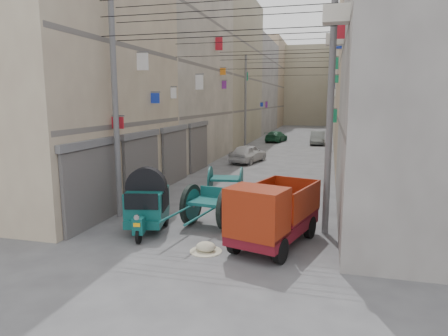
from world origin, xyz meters
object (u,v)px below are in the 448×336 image
(mini_truck, at_px, (269,218))
(horse, at_px, (276,206))
(distant_car_grey, at_px, (318,138))
(distant_car_white, at_px, (248,153))
(distant_car_green, at_px, (276,136))
(second_cart, at_px, (226,180))
(feed_sack, at_px, (206,247))
(auto_rickshaw, at_px, (147,203))
(tonga_cart, at_px, (208,206))

(mini_truck, relative_size, horse, 2.04)
(horse, bearing_deg, distant_car_grey, -92.94)
(distant_car_white, relative_size, distant_car_green, 0.97)
(second_cart, distance_m, distant_car_white, 9.60)
(mini_truck, height_order, feed_sack, mini_truck)
(feed_sack, bearing_deg, horse, 56.54)
(distant_car_white, bearing_deg, auto_rickshaw, 103.15)
(mini_truck, bearing_deg, distant_car_green, 113.16)
(second_cart, height_order, distant_car_green, second_cart)
(distant_car_green, bearing_deg, feed_sack, 104.14)
(second_cart, height_order, distant_car_grey, second_cart)
(distant_car_green, bearing_deg, mini_truck, 107.40)
(tonga_cart, bearing_deg, distant_car_grey, 92.56)
(horse, distance_m, distant_car_grey, 26.42)
(tonga_cart, bearing_deg, mini_truck, -26.04)
(mini_truck, distance_m, distant_car_green, 29.83)
(mini_truck, xyz_separation_m, horse, (-0.04, 1.85, -0.15))
(mini_truck, relative_size, feed_sack, 6.63)
(horse, relative_size, distant_car_white, 0.50)
(distant_car_white, bearing_deg, feed_sack, 111.49)
(auto_rickshaw, bearing_deg, feed_sack, -40.05)
(auto_rickshaw, xyz_separation_m, mini_truck, (4.00, -0.61, -0.01))
(auto_rickshaw, height_order, horse, auto_rickshaw)
(feed_sack, height_order, distant_car_grey, distant_car_grey)
(tonga_cart, height_order, distant_car_green, tonga_cart)
(mini_truck, relative_size, distant_car_grey, 0.98)
(tonga_cart, bearing_deg, feed_sack, -66.44)
(tonga_cart, distance_m, second_cart, 4.49)
(distant_car_green, bearing_deg, distant_car_white, 100.10)
(second_cart, relative_size, horse, 0.88)
(feed_sack, xyz_separation_m, distant_car_white, (-2.07, 16.15, 0.47))
(tonga_cart, height_order, distant_car_white, tonga_cart)
(tonga_cart, relative_size, distant_car_white, 0.88)
(horse, bearing_deg, mini_truck, 89.40)
(horse, bearing_deg, tonga_cart, 6.28)
(auto_rickshaw, height_order, distant_car_white, auto_rickshaw)
(feed_sack, bearing_deg, mini_truck, 19.94)
(feed_sack, relative_size, distant_car_green, 0.15)
(auto_rickshaw, distance_m, distant_car_green, 28.99)
(horse, xyz_separation_m, distant_car_grey, (0.49, 26.42, -0.15))
(mini_truck, distance_m, distant_car_grey, 28.27)
(auto_rickshaw, xyz_separation_m, horse, (3.96, 1.24, -0.16))
(mini_truck, bearing_deg, feed_sack, -144.00)
(auto_rickshaw, relative_size, distant_car_green, 0.63)
(second_cart, distance_m, distant_car_grey, 22.51)
(distant_car_green, bearing_deg, horse, 107.79)
(tonga_cart, bearing_deg, distant_car_green, 101.25)
(mini_truck, height_order, distant_car_green, mini_truck)
(second_cart, height_order, horse, horse)
(tonga_cart, bearing_deg, second_cart, 105.54)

